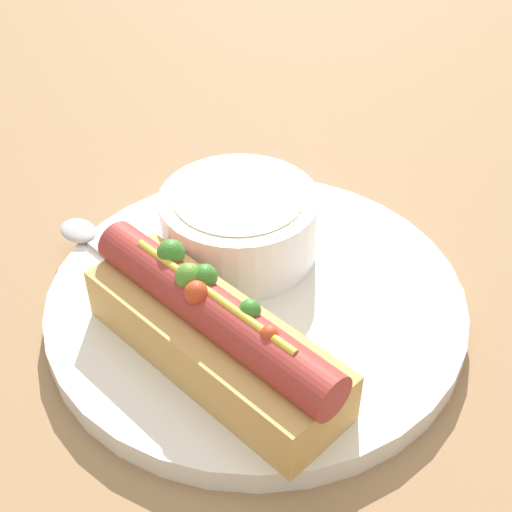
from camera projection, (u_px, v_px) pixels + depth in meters
ground_plane at (256, 311)px, 0.50m from camera, size 4.00×4.00×0.00m
dinner_plate at (256, 302)px, 0.50m from camera, size 0.29×0.29×0.02m
hot_dog at (213, 332)px, 0.42m from camera, size 0.18×0.15×0.07m
soup_bowl at (239, 222)px, 0.51m from camera, size 0.11×0.11×0.05m
spoon at (98, 246)px, 0.52m from camera, size 0.14×0.10×0.01m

